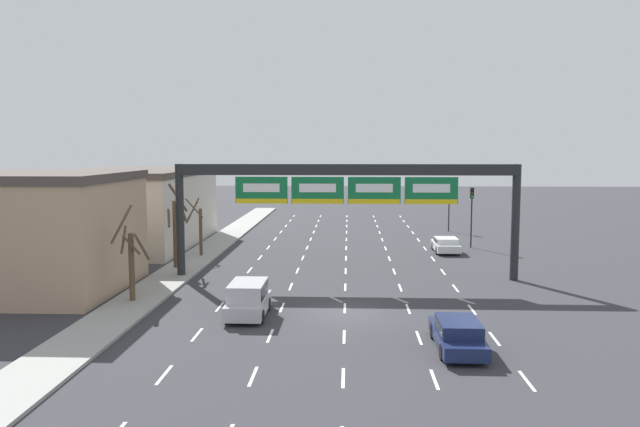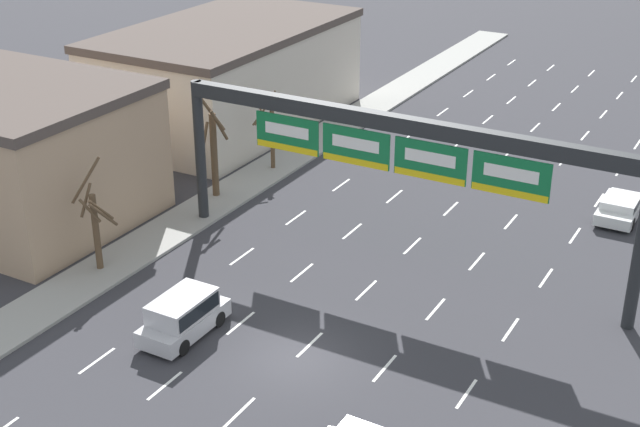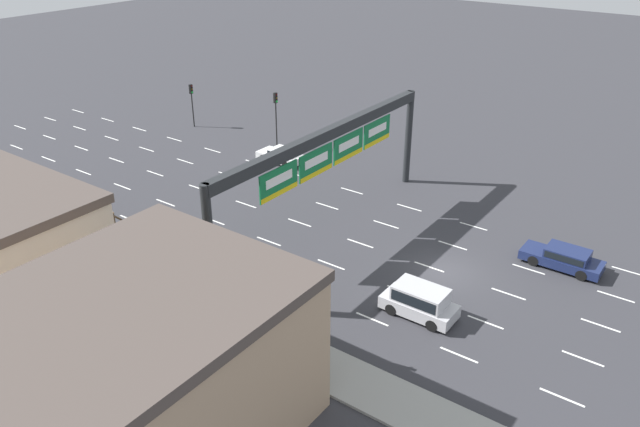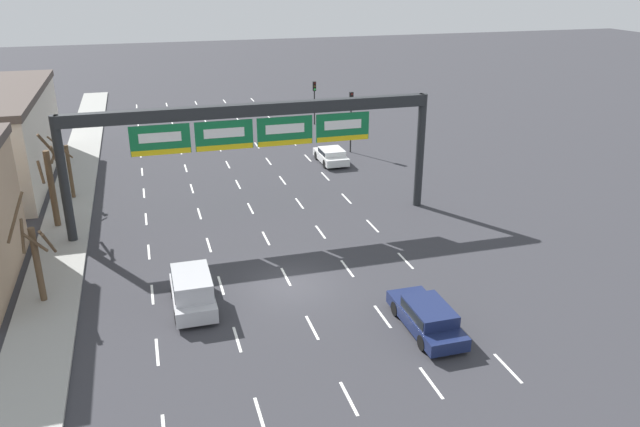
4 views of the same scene
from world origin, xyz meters
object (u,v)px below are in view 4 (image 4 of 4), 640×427
sign_gantry (254,128)px  traffic_light_near_gantry (314,94)px  tree_bare_second (36,255)px  traffic_light_mid_block (351,110)px  suv_silver (192,289)px  tree_bare_third (67,165)px  car_navy (427,316)px  car_white (331,155)px  tree_bare_closest (52,183)px

sign_gantry → traffic_light_near_gantry: (10.32, 23.64, -2.89)m
traffic_light_near_gantry → tree_bare_second: bearing=-125.5°
traffic_light_mid_block → suv_silver: bearing=-124.2°
sign_gantry → tree_bare_third: sign_gantry is taller
traffic_light_near_gantry → sign_gantry: bearing=-113.6°
car_navy → car_white: 24.96m
car_navy → tree_bare_third: 26.99m
car_white → sign_gantry: bearing=-127.1°
sign_gantry → traffic_light_mid_block: size_ratio=4.31×
sign_gantry → tree_bare_closest: sign_gantry is taller
car_navy → tree_bare_second: bearing=156.0°
tree_bare_second → traffic_light_near_gantry: bearing=54.5°
car_white → tree_bare_closest: (-19.73, -8.08, 2.20)m
suv_silver → traffic_light_mid_block: 27.38m
car_navy → tree_bare_third: size_ratio=1.07×
suv_silver → traffic_light_mid_block: size_ratio=0.79×
sign_gantry → tree_bare_closest: size_ratio=3.73×
traffic_light_mid_block → tree_bare_third: bearing=-165.5°
sign_gantry → suv_silver: sign_gantry is taller
car_white → suv_silver: size_ratio=1.01×
tree_bare_third → tree_bare_closest: bearing=-94.2°
traffic_light_near_gantry → traffic_light_mid_block: 10.49m
car_navy → car_white: bearing=82.3°
car_navy → suv_silver: suv_silver is taller
suv_silver → tree_bare_closest: tree_bare_closest is taller
traffic_light_near_gantry → tree_bare_third: tree_bare_third is taller
car_white → tree_bare_closest: size_ratio=0.69×
car_white → suv_silver: (-12.84, -19.99, 0.31)m
sign_gantry → tree_bare_closest: 12.35m
traffic_light_mid_block → tree_bare_closest: (-22.22, -10.63, -0.75)m
car_navy → traffic_light_near_gantry: 38.24m
suv_silver → traffic_light_near_gantry: (15.12, 33.00, 2.08)m
sign_gantry → tree_bare_closest: bearing=167.7°
car_white → tree_bare_third: 19.68m
car_white → traffic_light_mid_block: bearing=45.5°
car_navy → traffic_light_near_gantry: bearing=81.5°
car_white → tree_bare_second: tree_bare_second is taller
traffic_light_mid_block → tree_bare_second: tree_bare_second is taller
car_white → tree_bare_closest: tree_bare_closest is taller
car_navy → suv_silver: 10.63m
tree_bare_second → tree_bare_closest: bearing=91.2°
suv_silver → traffic_light_mid_block: traffic_light_mid_block is taller
suv_silver → car_white: bearing=57.3°
tree_bare_third → traffic_light_mid_block: bearing=14.5°
sign_gantry → tree_bare_second: 13.84m
traffic_light_mid_block → tree_bare_closest: tree_bare_closest is taller
traffic_light_near_gantry → tree_bare_third: (-21.65, -16.10, -0.63)m
car_white → tree_bare_third: bearing=-170.9°
traffic_light_near_gantry → traffic_light_mid_block: size_ratio=0.83×
car_white → traffic_light_mid_block: traffic_light_mid_block is taller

